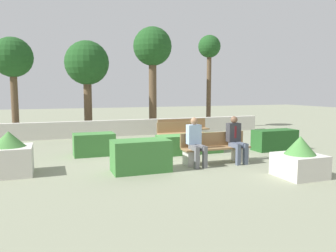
% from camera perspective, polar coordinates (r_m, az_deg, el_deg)
% --- Properties ---
extents(ground_plane, '(60.00, 60.00, 0.00)m').
position_cam_1_polar(ground_plane, '(10.44, -0.73, -5.26)').
color(ground_plane, gray).
extents(perimeter_wall, '(13.72, 0.30, 0.73)m').
position_cam_1_polar(perimeter_wall, '(15.24, -7.10, -0.28)').
color(perimeter_wall, beige).
rests_on(perimeter_wall, ground_plane).
extents(bench_front, '(2.03, 0.48, 0.86)m').
position_cam_1_polar(bench_front, '(9.53, 8.29, -4.34)').
color(bench_front, '#937047').
rests_on(bench_front, ground_plane).
extents(bench_left_side, '(1.81, 0.49, 0.86)m').
position_cam_1_polar(bench_left_side, '(12.59, 2.27, -1.76)').
color(bench_left_side, '#937047').
rests_on(bench_left_side, ground_plane).
extents(bench_right_side, '(2.19, 0.49, 0.86)m').
position_cam_1_polar(bench_right_side, '(13.91, 2.75, -0.94)').
color(bench_right_side, '#937047').
rests_on(bench_right_side, ground_plane).
extents(person_seated_man, '(0.38, 0.64, 1.34)m').
position_cam_1_polar(person_seated_man, '(9.63, 11.71, -1.92)').
color(person_seated_man, '#515B70').
rests_on(person_seated_man, ground_plane).
extents(person_seated_woman, '(0.38, 0.64, 1.34)m').
position_cam_1_polar(person_seated_woman, '(9.03, 4.84, -2.35)').
color(person_seated_woman, slate).
rests_on(person_seated_woman, ground_plane).
extents(hedge_block_near_left, '(1.28, 0.76, 0.71)m').
position_cam_1_polar(hedge_block_near_left, '(10.79, -12.77, -3.13)').
color(hedge_block_near_left, '#3D7A38').
rests_on(hedge_block_near_left, ground_plane).
extents(hedge_block_near_right, '(2.18, 0.72, 0.62)m').
position_cam_1_polar(hedge_block_near_right, '(10.89, 3.78, -3.14)').
color(hedge_block_near_right, '#3D7A38').
rests_on(hedge_block_near_right, ground_plane).
extents(hedge_block_mid_left, '(1.47, 0.78, 0.82)m').
position_cam_1_polar(hedge_block_mid_left, '(8.45, -4.76, -5.19)').
color(hedge_block_mid_left, '#3D7A38').
rests_on(hedge_block_mid_left, ground_plane).
extents(hedge_block_mid_right, '(1.53, 0.65, 0.71)m').
position_cam_1_polar(hedge_block_mid_right, '(12.02, 18.08, -2.32)').
color(hedge_block_mid_right, '#235623').
rests_on(hedge_block_mid_right, ground_plane).
extents(planter_corner_left, '(1.06, 1.06, 1.09)m').
position_cam_1_polar(planter_corner_left, '(8.96, -25.89, -4.71)').
color(planter_corner_left, beige).
rests_on(planter_corner_left, ground_plane).
extents(planter_corner_right, '(1.00, 1.00, 0.99)m').
position_cam_1_polar(planter_corner_right, '(8.51, 21.94, -5.42)').
color(planter_corner_right, beige).
rests_on(planter_corner_right, ground_plane).
extents(tree_leftmost, '(1.77, 1.77, 4.44)m').
position_cam_1_polar(tree_leftmost, '(16.35, -25.45, 10.44)').
color(tree_leftmost, brown).
rests_on(tree_leftmost, ground_plane).
extents(tree_center_left, '(2.15, 2.15, 4.50)m').
position_cam_1_polar(tree_center_left, '(16.75, -13.94, 10.36)').
color(tree_center_left, brown).
rests_on(tree_center_left, ground_plane).
extents(tree_center_right, '(1.93, 1.93, 5.25)m').
position_cam_1_polar(tree_center_right, '(16.88, -2.71, 13.11)').
color(tree_center_right, brown).
rests_on(tree_center_right, ground_plane).
extents(tree_rightmost, '(1.21, 1.21, 5.06)m').
position_cam_1_polar(tree_rightmost, '(18.35, 7.20, 12.67)').
color(tree_rightmost, brown).
rests_on(tree_rightmost, ground_plane).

